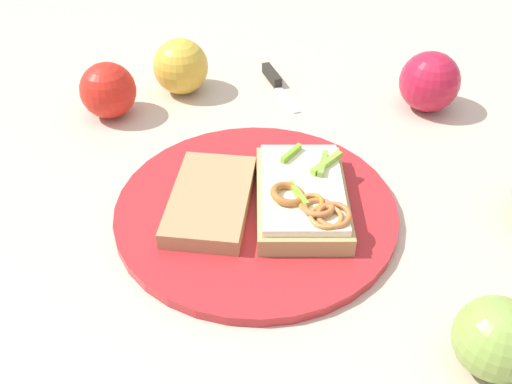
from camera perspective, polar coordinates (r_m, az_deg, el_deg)
The scene contains 9 objects.
ground_plane at distance 0.66m, azimuth 0.00°, elevation -2.11°, with size 2.00×2.00×0.00m, color #C4AF99.
plate at distance 0.66m, azimuth 0.00°, elevation -1.73°, with size 0.32×0.32×0.01m, color #B5262A.
sandwich at distance 0.64m, azimuth 4.57°, elevation -0.40°, with size 0.16×0.10×0.04m.
bread_slice_side at distance 0.65m, azimuth -4.46°, elevation -0.70°, with size 0.15×0.08×0.02m, color tan.
apple_1 at distance 0.86m, azimuth 16.53°, elevation 10.25°, with size 0.08×0.08×0.08m, color #B51A35.
apple_2 at distance 0.87m, azimuth -7.34°, elevation 12.02°, with size 0.08×0.08×0.08m, color gold.
apple_3 at distance 0.54m, azimuth 22.33°, elevation -13.06°, with size 0.07×0.07×0.07m, color #81A044.
apple_4 at distance 0.83m, azimuth -14.20°, elevation 9.56°, with size 0.08×0.08×0.08m, color red.
knife at distance 0.90m, azimuth 1.89°, elevation 10.77°, with size 0.13×0.05×0.02m.
Camera 1 is at (-0.49, 0.01, 0.44)m, focal length 41.11 mm.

